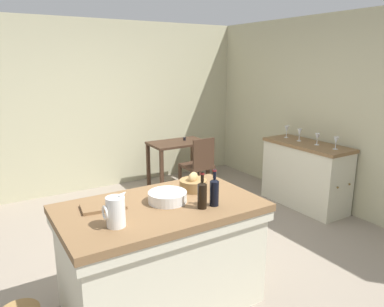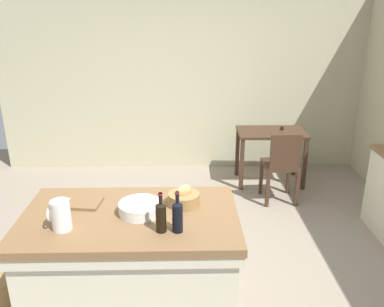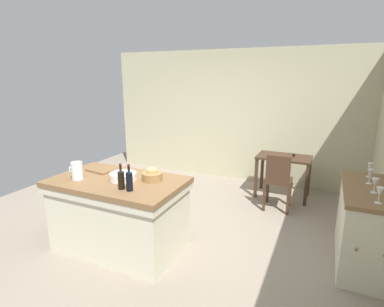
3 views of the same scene
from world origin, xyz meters
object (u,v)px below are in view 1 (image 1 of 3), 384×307
object	(u,v)px
island_table	(161,252)
cutting_board	(103,206)
side_cabinet	(305,175)
wine_glass_far_left	(336,141)
wooden_chair	(199,165)
wine_glass_left	(317,137)
wine_bottle_dark	(214,191)
writing_desk	(178,149)
wine_glass_middle	(300,133)
wash_bowl	(168,197)
pitcher	(115,211)
wine_bottle_amber	(202,194)
bread_basket	(193,184)
wine_glass_right	(287,130)

from	to	relation	value
island_table	cutting_board	world-z (taller)	cutting_board
side_cabinet	wine_glass_far_left	world-z (taller)	wine_glass_far_left
wooden_chair	wine_glass_left	distance (m)	1.69
side_cabinet	island_table	bearing A→B (deg)	-161.78
island_table	cutting_board	bearing A→B (deg)	157.03
cutting_board	wooden_chair	bearing A→B (deg)	41.20
cutting_board	wine_bottle_dark	xyz separation A→B (m)	(0.76, -0.41, 0.11)
writing_desk	wooden_chair	world-z (taller)	wooden_chair
wine_glass_middle	wash_bowl	bearing A→B (deg)	-158.63
pitcher	wine_glass_left	xyz separation A→B (m)	(3.14, 0.94, 0.01)
island_table	side_cabinet	xyz separation A→B (m)	(2.69, 0.89, -0.03)
island_table	wine_bottle_dark	world-z (taller)	wine_bottle_dark
cutting_board	wine_bottle_amber	size ratio (longest dim) A/B	1.16
side_cabinet	bread_basket	xyz separation A→B (m)	(-2.29, -0.74, 0.50)
wash_bowl	wine_glass_far_left	xyz separation A→B (m)	(2.64, 0.44, 0.08)
wine_glass_left	wine_glass_middle	world-z (taller)	wine_glass_middle
wine_bottle_dark	wine_glass_right	world-z (taller)	wine_bottle_dark
wine_bottle_dark	wine_glass_middle	size ratio (longest dim) A/B	1.70
wine_glass_far_left	wine_glass_middle	world-z (taller)	wine_glass_middle
wine_glass_far_left	island_table	bearing A→B (deg)	-170.31
side_cabinet	wine_glass_far_left	distance (m)	0.70
wooden_chair	wine_bottle_dark	size ratio (longest dim) A/B	3.15
bread_basket	writing_desk	bearing A→B (deg)	63.50
side_cabinet	writing_desk	bearing A→B (deg)	124.00
writing_desk	wine_bottle_amber	bearing A→B (deg)	-115.90
side_cabinet	wine_glass_right	distance (m)	0.71
writing_desk	pitcher	xyz separation A→B (m)	(-2.01, -2.71, 0.38)
bread_basket	wine_glass_middle	size ratio (longest dim) A/B	1.39
cutting_board	wine_glass_far_left	xyz separation A→B (m)	(3.12, 0.29, 0.11)
cutting_board	wine_glass_left	xyz separation A→B (m)	(3.11, 0.58, 0.11)
bread_basket	wine_bottle_amber	world-z (taller)	wine_bottle_amber
wash_bowl	wine_bottle_dark	distance (m)	0.38
side_cabinet	cutting_board	bearing A→B (deg)	-167.01
wine_glass_left	wine_glass_middle	bearing A→B (deg)	92.84
pitcher	wine_bottle_amber	size ratio (longest dim) A/B	0.89
wooden_chair	wine_glass_right	distance (m)	1.38
island_table	wine_glass_left	distance (m)	2.86
cutting_board	side_cabinet	bearing A→B (deg)	12.99
wash_bowl	wine_glass_middle	xyz separation A→B (m)	(2.62, 1.02, 0.08)
side_cabinet	cutting_board	world-z (taller)	cutting_board
wine_bottle_dark	wine_glass_far_left	world-z (taller)	wine_bottle_dark
wine_bottle_dark	wine_glass_right	bearing A→B (deg)	33.15
side_cabinet	wine_glass_right	size ratio (longest dim) A/B	7.18
wooden_chair	wine_bottle_dark	xyz separation A→B (m)	(-1.24, -2.15, 0.51)
writing_desk	wash_bowl	xyz separation A→B (m)	(-1.51, -2.51, 0.32)
wine_glass_far_left	cutting_board	bearing A→B (deg)	-174.65
island_table	wooden_chair	bearing A→B (deg)	50.34
writing_desk	wine_bottle_amber	world-z (taller)	wine_bottle_amber
side_cabinet	wine_glass_right	bearing A→B (deg)	86.04
wooden_chair	wine_bottle_amber	distance (m)	2.58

